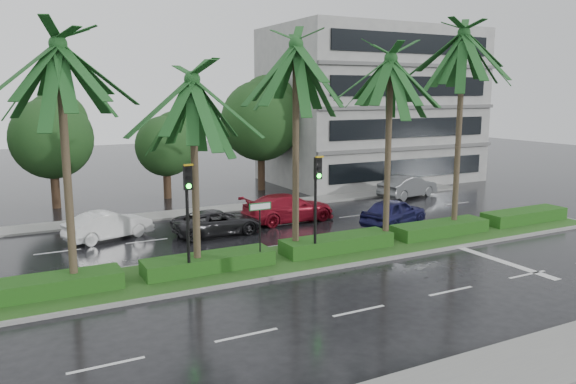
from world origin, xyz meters
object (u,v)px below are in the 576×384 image
signal_median_left (188,204)px  car_white (109,225)px  street_sign (260,218)px  car_blue (394,212)px  car_red (288,208)px  car_darkgrey (218,222)px  car_grey (408,186)px

signal_median_left → car_white: size_ratio=1.04×
street_sign → car_blue: 10.22m
signal_median_left → car_red: 11.03m
car_darkgrey → car_grey: 15.46m
car_white → street_sign: bearing=-167.5°
car_darkgrey → car_red: car_red is taller
street_sign → car_darkgrey: 6.38m
car_white → car_darkgrey: 5.26m
car_red → car_blue: bearing=-130.0°
signal_median_left → car_red: size_ratio=0.83×
car_grey → car_white: bearing=82.6°
car_red → car_grey: bearing=-77.8°
car_white → car_red: size_ratio=0.79×
car_blue → car_white: bearing=54.0°
car_blue → car_darkgrey: bearing=54.4°
car_white → car_grey: (20.07, 1.93, 0.07)m
street_sign → car_darkgrey: street_sign is taller
car_red → car_grey: size_ratio=1.14×
street_sign → car_white: size_ratio=0.62×
car_darkgrey → car_grey: size_ratio=0.97×
car_darkgrey → car_blue: (9.00, -2.66, 0.12)m
car_darkgrey → car_grey: (15.06, 3.52, 0.14)m
street_sign → car_red: (5.00, 7.07, -1.36)m
car_darkgrey → car_red: (4.50, 0.89, 0.14)m
car_blue → car_grey: size_ratio=0.95×
street_sign → car_red: street_sign is taller
car_red → street_sign: bearing=143.0°
car_grey → signal_median_left: bearing=105.1°
car_red → car_blue: size_ratio=1.21×
signal_median_left → street_sign: bearing=3.5°
signal_median_left → car_white: signal_median_left is taller
car_darkgrey → car_blue: 9.39m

